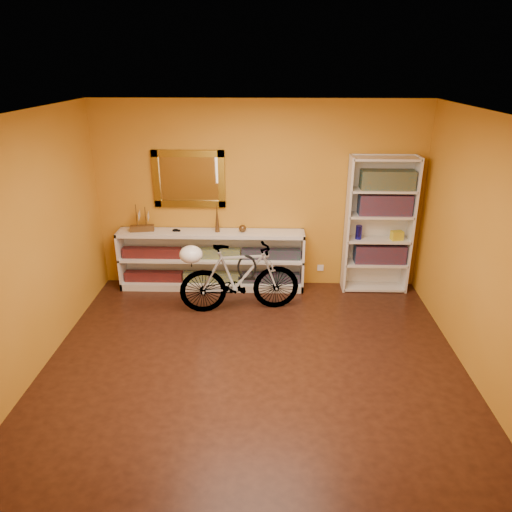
{
  "coord_description": "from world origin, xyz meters",
  "views": [
    {
      "loc": [
        0.15,
        -4.37,
        3.03
      ],
      "look_at": [
        0.0,
        0.7,
        0.95
      ],
      "focal_mm": 33.39,
      "sensor_mm": 36.0,
      "label": 1
    }
  ],
  "objects_px": {
    "bookcase": "(379,226)",
    "bicycle": "(240,278)",
    "console_unit": "(212,260)",
    "helmet": "(191,254)"
  },
  "relations": [
    {
      "from": "bookcase",
      "to": "bicycle",
      "type": "relative_size",
      "value": 1.21
    },
    {
      "from": "console_unit",
      "to": "bookcase",
      "type": "distance_m",
      "value": 2.37
    },
    {
      "from": "bicycle",
      "to": "helmet",
      "type": "distance_m",
      "value": 0.7
    },
    {
      "from": "console_unit",
      "to": "helmet",
      "type": "xyz_separation_m",
      "value": [
        -0.16,
        -0.76,
        0.39
      ]
    },
    {
      "from": "bookcase",
      "to": "helmet",
      "type": "bearing_deg",
      "value": -162.34
    },
    {
      "from": "bicycle",
      "to": "helmet",
      "type": "bearing_deg",
      "value": 90.0
    },
    {
      "from": "console_unit",
      "to": "helmet",
      "type": "relative_size",
      "value": 8.93
    },
    {
      "from": "console_unit",
      "to": "bookcase",
      "type": "xyz_separation_m",
      "value": [
        2.31,
        0.03,
        0.52
      ]
    },
    {
      "from": "bookcase",
      "to": "bicycle",
      "type": "distance_m",
      "value": 2.05
    },
    {
      "from": "console_unit",
      "to": "bicycle",
      "type": "distance_m",
      "value": 0.8
    }
  ]
}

